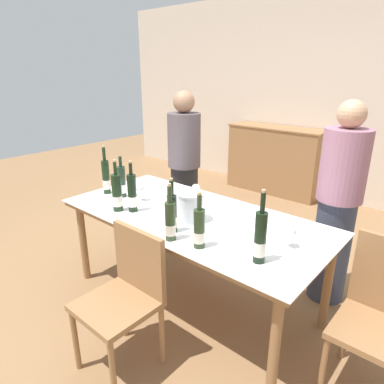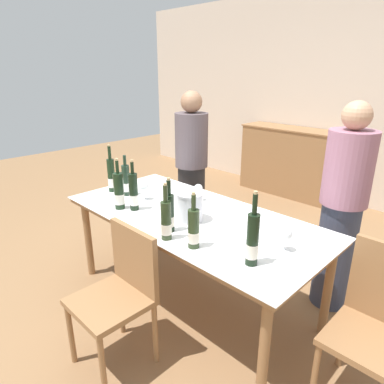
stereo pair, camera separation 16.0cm
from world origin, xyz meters
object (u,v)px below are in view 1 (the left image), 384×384
(wine_bottle_1, at_px, (170,221))
(wine_bottle_6, at_px, (260,238))
(wine_glass_1, at_px, (196,189))
(wine_glass_2, at_px, (141,188))
(person_guest_left, at_px, (337,207))
(wine_bottle_7, at_px, (106,177))
(wine_bottle_2, at_px, (117,194))
(wine_glass_0, at_px, (290,232))
(chair_right_end, at_px, (383,311))
(dining_table, at_px, (192,223))
(person_host, at_px, (184,170))
(wine_bottle_5, at_px, (122,182))
(wine_bottle_3, at_px, (199,229))
(chair_near_front, at_px, (126,291))
(wine_bottle_0, at_px, (172,214))
(ice_bucket, at_px, (191,206))
(sideboard_cabinet, at_px, (275,160))
(wine_bottle_4, at_px, (132,194))

(wine_bottle_1, bearing_deg, wine_bottle_6, 13.29)
(wine_glass_1, relative_size, wine_glass_2, 0.89)
(wine_glass_1, bearing_deg, person_guest_left, 27.49)
(wine_bottle_7, relative_size, wine_glass_2, 2.72)
(wine_bottle_2, relative_size, wine_glass_0, 2.72)
(wine_bottle_2, xyz_separation_m, wine_glass_2, (-0.02, 0.25, -0.03))
(wine_bottle_2, xyz_separation_m, chair_right_end, (1.79, 0.39, -0.36))
(dining_table, relative_size, wine_bottle_7, 4.81)
(person_host, bearing_deg, chair_right_end, -17.77)
(wine_bottle_5, height_order, wine_glass_0, wine_bottle_5)
(wine_glass_1, relative_size, person_guest_left, 0.09)
(dining_table, relative_size, person_guest_left, 1.29)
(wine_glass_0, distance_m, person_host, 1.68)
(wine_bottle_1, height_order, wine_bottle_3, wine_bottle_1)
(wine_glass_0, bearing_deg, wine_bottle_2, -165.72)
(wine_bottle_3, distance_m, chair_near_front, 0.57)
(chair_near_front, bearing_deg, wine_glass_2, 132.38)
(wine_bottle_0, relative_size, wine_glass_1, 2.67)
(chair_right_end, relative_size, chair_near_front, 1.04)
(ice_bucket, relative_size, wine_glass_1, 1.49)
(wine_glass_2, bearing_deg, person_guest_left, 31.87)
(wine_bottle_6, height_order, wine_glass_2, wine_bottle_6)
(wine_bottle_3, height_order, chair_right_end, wine_bottle_3)
(wine_bottle_7, distance_m, person_host, 0.89)
(wine_bottle_6, bearing_deg, wine_bottle_1, -166.71)
(wine_bottle_5, relative_size, wine_glass_0, 2.39)
(dining_table, bearing_deg, wine_glass_0, 1.13)
(wine_bottle_7, bearing_deg, wine_bottle_2, -24.86)
(sideboard_cabinet, distance_m, ice_bucket, 3.02)
(dining_table, xyz_separation_m, wine_bottle_7, (-0.87, -0.13, 0.21))
(chair_right_end, bearing_deg, wine_glass_0, -172.38)
(wine_bottle_1, distance_m, wine_bottle_7, 1.05)
(sideboard_cabinet, xyz_separation_m, chair_near_front, (0.89, -3.51, 0.02))
(sideboard_cabinet, bearing_deg, wine_bottle_2, -84.32)
(dining_table, height_order, wine_glass_1, wine_glass_1)
(wine_bottle_0, height_order, person_host, person_host)
(sideboard_cabinet, xyz_separation_m, person_host, (0.04, -2.06, 0.30))
(wine_bottle_2, distance_m, wine_glass_2, 0.25)
(ice_bucket, distance_m, wine_bottle_4, 0.47)
(wine_glass_1, bearing_deg, wine_bottle_4, -113.22)
(sideboard_cabinet, height_order, person_guest_left, person_guest_left)
(wine_bottle_4, relative_size, person_host, 0.25)
(wine_glass_2, bearing_deg, wine_bottle_7, -168.29)
(wine_bottle_6, height_order, chair_right_end, wine_bottle_6)
(ice_bucket, distance_m, wine_bottle_3, 0.39)
(wine_bottle_2, relative_size, wine_glass_2, 2.57)
(dining_table, distance_m, chair_right_end, 1.32)
(wine_bottle_1, bearing_deg, wine_bottle_2, 172.95)
(wine_bottle_2, relative_size, wine_bottle_3, 1.12)
(chair_right_end, bearing_deg, person_guest_left, 127.52)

